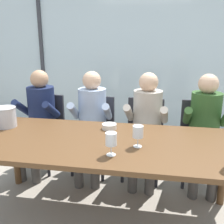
# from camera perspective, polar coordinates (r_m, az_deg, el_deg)

# --- Properties ---
(ground) EXTENTS (14.00, 14.00, 0.00)m
(ground) POSITION_cam_1_polar(r_m,az_deg,el_deg) (3.40, 1.95, -11.57)
(ground) COLOR #9E9384
(window_glass_panel) EXTENTS (7.55, 0.03, 2.60)m
(window_glass_panel) POSITION_cam_1_polar(r_m,az_deg,el_deg) (4.62, 5.00, 12.57)
(window_glass_panel) COLOR silver
(window_glass_panel) RESTS_ON ground
(window_mullion_left) EXTENTS (0.06, 0.06, 2.60)m
(window_mullion_left) POSITION_cam_1_polar(r_m,az_deg,el_deg) (5.05, -15.09, 12.39)
(window_mullion_left) COLOR #38383D
(window_mullion_left) RESTS_ON ground
(hillside_vineyard) EXTENTS (13.55, 2.40, 1.62)m
(hillside_vineyard) POSITION_cam_1_polar(r_m,az_deg,el_deg) (9.01, 7.51, 11.09)
(hillside_vineyard) COLOR #477A38
(hillside_vineyard) RESTS_ON ground
(dining_table) EXTENTS (2.35, 0.98, 0.75)m
(dining_table) POSITION_cam_1_polar(r_m,az_deg,el_deg) (2.22, -1.59, -7.92)
(dining_table) COLOR brown
(dining_table) RESTS_ON ground
(chair_near_curtain) EXTENTS (0.50, 0.50, 0.90)m
(chair_near_curtain) POSITION_cam_1_polar(r_m,az_deg,el_deg) (3.35, -14.43, -2.75)
(chair_near_curtain) COLOR #232328
(chair_near_curtain) RESTS_ON ground
(chair_left_of_center) EXTENTS (0.49, 0.49, 0.90)m
(chair_left_of_center) POSITION_cam_1_polar(r_m,az_deg,el_deg) (3.15, -3.76, -3.46)
(chair_left_of_center) COLOR #232328
(chair_left_of_center) RESTS_ON ground
(chair_center) EXTENTS (0.47, 0.47, 0.90)m
(chair_center) POSITION_cam_1_polar(r_m,az_deg,el_deg) (3.05, 7.00, -4.23)
(chair_center) COLOR #232328
(chair_center) RESTS_ON ground
(chair_right_of_center) EXTENTS (0.46, 0.46, 0.90)m
(chair_right_of_center) POSITION_cam_1_polar(r_m,az_deg,el_deg) (3.10, 18.72, -4.68)
(chair_right_of_center) COLOR #232328
(chair_right_of_center) RESTS_ON ground
(person_navy_polo) EXTENTS (0.48, 0.62, 1.22)m
(person_navy_polo) POSITION_cam_1_polar(r_m,az_deg,el_deg) (3.19, -15.74, -0.54)
(person_navy_polo) COLOR #192347
(person_navy_polo) RESTS_ON ground
(person_pale_blue_shirt) EXTENTS (0.48, 0.63, 1.22)m
(person_pale_blue_shirt) POSITION_cam_1_polar(r_m,az_deg,el_deg) (2.97, -4.57, -1.17)
(person_pale_blue_shirt) COLOR #9EB2D1
(person_pale_blue_shirt) RESTS_ON ground
(person_beige_jumper) EXTENTS (0.48, 0.63, 1.22)m
(person_beige_jumper) POSITION_cam_1_polar(r_m,az_deg,el_deg) (2.89, 7.55, -1.81)
(person_beige_jumper) COLOR #B7AD9E
(person_beige_jumper) RESTS_ON ground
(person_olive_shirt) EXTENTS (0.48, 0.63, 1.22)m
(person_olive_shirt) POSITION_cam_1_polar(r_m,az_deg,el_deg) (2.93, 19.75, -2.37)
(person_olive_shirt) COLOR #2D5123
(person_olive_shirt) RESTS_ON ground
(ice_bucket_primary) EXTENTS (0.20, 0.20, 0.20)m
(ice_bucket_primary) POSITION_cam_1_polar(r_m,az_deg,el_deg) (2.70, -22.28, -0.94)
(ice_bucket_primary) COLOR #B7B7BC
(ice_bucket_primary) RESTS_ON dining_table
(tasting_bowl) EXTENTS (0.14, 0.14, 0.05)m
(tasting_bowl) POSITION_cam_1_polar(r_m,az_deg,el_deg) (2.45, -0.60, -3.17)
(tasting_bowl) COLOR silver
(tasting_bowl) RESTS_ON dining_table
(wine_glass_near_bucket) EXTENTS (0.08, 0.08, 0.17)m
(wine_glass_near_bucket) POSITION_cam_1_polar(r_m,az_deg,el_deg) (1.89, -0.20, -6.18)
(wine_glass_near_bucket) COLOR silver
(wine_glass_near_bucket) RESTS_ON dining_table
(wine_glass_by_right_taster) EXTENTS (0.08, 0.08, 0.17)m
(wine_glass_by_right_taster) POSITION_cam_1_polar(r_m,az_deg,el_deg) (2.04, 5.71, -4.41)
(wine_glass_by_right_taster) COLOR silver
(wine_glass_by_right_taster) RESTS_ON dining_table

